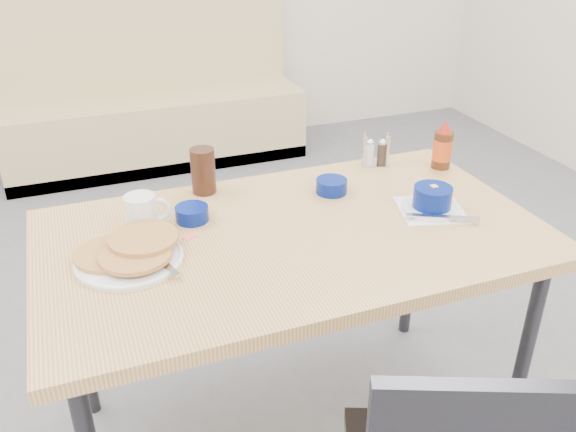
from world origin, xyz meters
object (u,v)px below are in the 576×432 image
object	(u,v)px
booth_bench	(153,108)
dining_table	(293,250)
syrup_bottle	(443,147)
creamer_bowl	(192,214)
butter_bowl	(332,186)
amber_tumbler	(203,171)
pancake_plate	(130,254)
coffee_mug	(143,212)
grits_setting	(432,201)
condiment_caddy	(376,154)

from	to	relation	value
booth_bench	dining_table	size ratio (longest dim) A/B	1.36
dining_table	syrup_bottle	xyz separation A→B (m)	(0.64, 0.24, 0.14)
creamer_bowl	butter_bowl	xyz separation A→B (m)	(0.45, 0.03, 0.00)
butter_bowl	amber_tumbler	bearing A→B (deg)	158.53
pancake_plate	dining_table	bearing A→B (deg)	-0.90
booth_bench	pancake_plate	world-z (taller)	booth_bench
coffee_mug	syrup_bottle	xyz separation A→B (m)	(1.03, 0.07, 0.02)
coffee_mug	amber_tumbler	size ratio (longest dim) A/B	0.89
pancake_plate	grits_setting	bearing A→B (deg)	-2.35
dining_table	coffee_mug	xyz separation A→B (m)	(-0.39, 0.17, 0.11)
amber_tumbler	syrup_bottle	xyz separation A→B (m)	(0.81, -0.10, 0.00)
booth_bench	butter_bowl	size ratio (longest dim) A/B	19.25
pancake_plate	coffee_mug	xyz separation A→B (m)	(0.06, 0.17, 0.03)
amber_tumbler	condiment_caddy	size ratio (longest dim) A/B	1.29
dining_table	booth_bench	bearing A→B (deg)	90.00
booth_bench	pancake_plate	xyz separation A→B (m)	(-0.45, -2.53, 0.43)
pancake_plate	butter_bowl	world-z (taller)	pancake_plate
condiment_caddy	syrup_bottle	size ratio (longest dim) A/B	0.66
creamer_bowl	amber_tumbler	distance (m)	0.20
booth_bench	syrup_bottle	xyz separation A→B (m)	(0.64, -2.29, 0.48)
dining_table	creamer_bowl	size ratio (longest dim) A/B	14.57
dining_table	grits_setting	distance (m)	0.44
amber_tumbler	syrup_bottle	size ratio (longest dim) A/B	0.85
booth_bench	condiment_caddy	bearing A→B (deg)	-78.70
creamer_bowl	amber_tumbler	size ratio (longest dim) A/B	0.67
pancake_plate	syrup_bottle	xyz separation A→B (m)	(1.09, 0.23, 0.05)
butter_bowl	syrup_bottle	size ratio (longest dim) A/B	0.58
grits_setting	amber_tumbler	xyz separation A→B (m)	(-0.60, 0.37, 0.04)
pancake_plate	grits_setting	size ratio (longest dim) A/B	1.13
coffee_mug	butter_bowl	distance (m)	0.59
pancake_plate	syrup_bottle	distance (m)	1.11
coffee_mug	grits_setting	world-z (taller)	coffee_mug
grits_setting	syrup_bottle	world-z (taller)	syrup_bottle
butter_bowl	syrup_bottle	distance (m)	0.44
booth_bench	dining_table	xyz separation A→B (m)	(0.00, -2.53, 0.35)
dining_table	condiment_caddy	world-z (taller)	condiment_caddy
grits_setting	condiment_caddy	world-z (taller)	condiment_caddy
amber_tumbler	dining_table	bearing A→B (deg)	-63.40
dining_table	butter_bowl	size ratio (longest dim) A/B	14.18
booth_bench	butter_bowl	xyz separation A→B (m)	(0.20, -2.34, 0.43)
pancake_plate	creamer_bowl	world-z (taller)	pancake_plate
grits_setting	creamer_bowl	world-z (taller)	grits_setting
pancake_plate	coffee_mug	world-z (taller)	coffee_mug
booth_bench	grits_setting	bearing A→B (deg)	-80.45
creamer_bowl	pancake_plate	bearing A→B (deg)	-141.42
pancake_plate	butter_bowl	bearing A→B (deg)	15.85
booth_bench	syrup_bottle	world-z (taller)	booth_bench
creamer_bowl	butter_bowl	size ratio (longest dim) A/B	0.97
dining_table	pancake_plate	distance (m)	0.46
booth_bench	condiment_caddy	size ratio (longest dim) A/B	16.94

